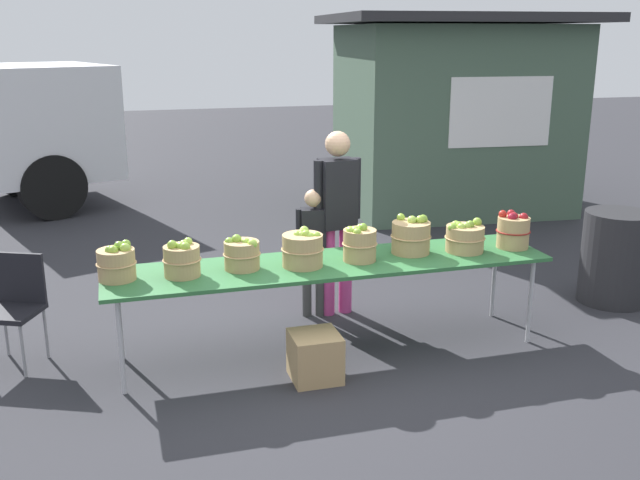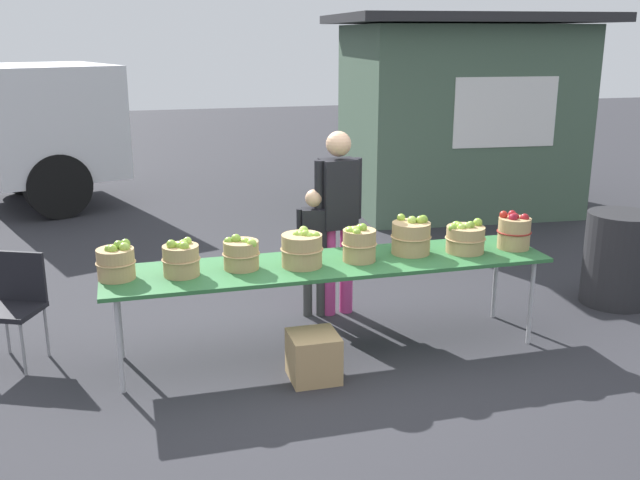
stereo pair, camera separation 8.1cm
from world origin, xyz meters
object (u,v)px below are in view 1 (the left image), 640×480
(apple_basket_green_3, at_px, (303,249))
(trash_barrel, at_px, (615,257))
(apple_basket_green_6, at_px, (465,237))
(produce_crate, at_px, (315,356))
(vendor_adult, at_px, (337,209))
(folding_chair, at_px, (15,301))
(apple_basket_green_4, at_px, (359,244))
(apple_basket_red_0, at_px, (513,231))
(apple_basket_green_5, at_px, (411,237))
(apple_basket_green_0, at_px, (117,262))
(apple_basket_green_1, at_px, (182,259))
(child_customer, at_px, (313,243))
(market_table, at_px, (331,266))
(apple_basket_green_2, at_px, (242,254))

(apple_basket_green_3, bearing_deg, trash_barrel, 6.51)
(apple_basket_green_6, relative_size, produce_crate, 0.93)
(vendor_adult, distance_m, folding_chair, 2.75)
(vendor_adult, relative_size, trash_barrel, 1.90)
(apple_basket_green_4, relative_size, apple_basket_red_0, 0.97)
(folding_chair, bearing_deg, produce_crate, 1.16)
(apple_basket_green_3, xyz_separation_m, apple_basket_green_4, (0.46, 0.01, 0.00))
(produce_crate, bearing_deg, apple_basket_green_5, 28.30)
(trash_barrel, bearing_deg, folding_chair, 178.54)
(apple_basket_green_0, bearing_deg, apple_basket_red_0, -1.02)
(apple_basket_green_1, relative_size, child_customer, 0.25)
(market_table, relative_size, child_customer, 2.98)
(child_customer, bearing_deg, apple_basket_red_0, 162.82)
(apple_basket_green_0, height_order, apple_basket_green_4, apple_basket_green_4)
(apple_basket_green_3, xyz_separation_m, produce_crate, (-0.02, -0.42, -0.71))
(apple_basket_green_3, bearing_deg, child_customer, 69.03)
(apple_basket_green_5, height_order, apple_basket_red_0, apple_basket_green_5)
(folding_chair, relative_size, produce_crate, 2.41)
(vendor_adult, bearing_deg, trash_barrel, 165.29)
(child_customer, bearing_deg, apple_basket_green_0, 33.86)
(vendor_adult, height_order, folding_chair, vendor_adult)
(apple_basket_green_2, xyz_separation_m, apple_basket_red_0, (2.29, -0.05, 0.02))
(trash_barrel, distance_m, produce_crate, 3.28)
(vendor_adult, xyz_separation_m, trash_barrel, (2.63, -0.44, -0.55))
(apple_basket_red_0, relative_size, vendor_adult, 0.19)
(vendor_adult, xyz_separation_m, folding_chair, (-2.69, -0.31, -0.48))
(apple_basket_green_4, bearing_deg, child_customer, 101.34)
(apple_basket_red_0, bearing_deg, market_table, 179.20)
(apple_basket_green_4, relative_size, apple_basket_green_6, 0.92)
(apple_basket_green_1, bearing_deg, apple_basket_green_2, 5.37)
(apple_basket_green_1, relative_size, apple_basket_green_2, 1.00)
(market_table, distance_m, folding_chair, 2.44)
(apple_basket_green_5, xyz_separation_m, child_customer, (-0.63, 0.70, -0.20))
(apple_basket_green_2, distance_m, apple_basket_green_6, 1.85)
(apple_basket_green_4, xyz_separation_m, apple_basket_red_0, (1.36, -0.01, 0.00))
(apple_basket_green_2, relative_size, folding_chair, 0.34)
(apple_basket_green_3, height_order, folding_chair, apple_basket_green_3)
(apple_basket_green_5, xyz_separation_m, trash_barrel, (2.22, 0.26, -0.45))
(apple_basket_green_0, distance_m, folding_chair, 0.96)
(apple_basket_green_3, distance_m, folding_chair, 2.25)
(apple_basket_green_0, distance_m, trash_barrel, 4.57)
(folding_chair, bearing_deg, apple_basket_green_5, 17.03)
(apple_basket_green_1, height_order, apple_basket_green_5, apple_basket_green_5)
(apple_basket_green_1, relative_size, produce_crate, 0.81)
(apple_basket_green_1, bearing_deg, apple_basket_green_0, 174.16)
(apple_basket_green_3, height_order, produce_crate, apple_basket_green_3)
(market_table, relative_size, produce_crate, 9.82)
(apple_basket_red_0, height_order, trash_barrel, apple_basket_red_0)
(apple_basket_green_6, xyz_separation_m, vendor_adult, (-0.85, 0.79, 0.12))
(child_customer, bearing_deg, folding_chair, 17.36)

